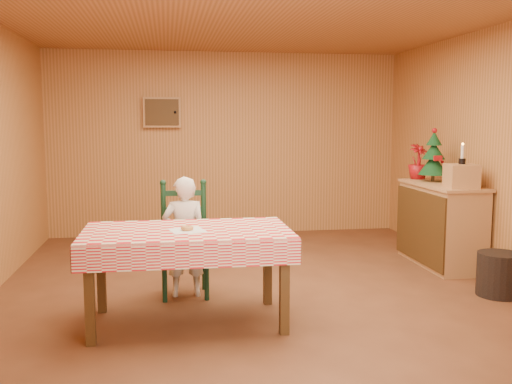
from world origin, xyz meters
TOP-DOWN VIEW (x-y plane):
  - ground at (0.00, 0.00)m, footprint 6.00×6.00m
  - cabin_walls at (-0.00, 0.53)m, footprint 5.10×6.05m
  - dining_table at (-0.69, -0.67)m, footprint 1.66×0.96m
  - ladder_chair at (-0.69, 0.11)m, footprint 0.44×0.40m
  - seated_child at (-0.69, 0.06)m, footprint 0.41×0.27m
  - napkin at (-0.69, -0.72)m, footprint 0.32×0.32m
  - donut at (-0.69, -0.72)m, footprint 0.12×0.12m
  - shelf_unit at (2.21, 0.78)m, footprint 0.54×1.24m
  - crate at (2.21, 0.38)m, footprint 0.34×0.34m
  - christmas_tree at (2.21, 1.03)m, footprint 0.34×0.34m
  - flower_arrangement at (2.16, 1.33)m, footprint 0.31×0.31m
  - candle_set at (2.21, 0.38)m, footprint 0.07×0.07m
  - storage_bin at (2.21, -0.39)m, footprint 0.41×0.41m

SIDE VIEW (x-z plane):
  - ground at x=0.00m, z-range 0.00..0.00m
  - storage_bin at x=2.21m, z-range 0.00..0.41m
  - shelf_unit at x=2.21m, z-range 0.00..0.93m
  - ladder_chair at x=-0.69m, z-range -0.04..1.04m
  - seated_child at x=-0.69m, z-range 0.00..1.12m
  - dining_table at x=-0.69m, z-range 0.30..1.07m
  - napkin at x=-0.69m, z-range 0.77..0.77m
  - donut at x=-0.69m, z-range 0.77..0.81m
  - crate at x=2.21m, z-range 0.93..1.18m
  - flower_arrangement at x=2.16m, z-range 0.93..1.36m
  - christmas_tree at x=2.21m, z-range 0.90..1.52m
  - candle_set at x=2.21m, z-range 1.13..1.36m
  - cabin_walls at x=0.00m, z-range 0.50..3.15m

